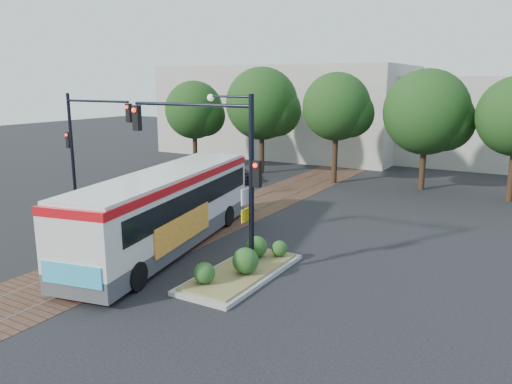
% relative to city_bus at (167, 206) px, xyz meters
% --- Properties ---
extents(ground, '(120.00, 120.00, 0.00)m').
position_rel_city_bus_xyz_m(ground, '(-0.61, -0.11, -1.73)').
color(ground, black).
rests_on(ground, ground).
extents(trackbed, '(3.60, 40.00, 0.02)m').
position_rel_city_bus_xyz_m(trackbed, '(-0.61, 3.89, -1.73)').
color(trackbed, brown).
rests_on(trackbed, ground).
extents(tree_row, '(26.40, 5.60, 7.67)m').
position_rel_city_bus_xyz_m(tree_row, '(0.60, 16.31, 3.12)').
color(tree_row, '#382314').
rests_on(tree_row, ground).
extents(warehouses, '(40.00, 13.00, 8.00)m').
position_rel_city_bus_xyz_m(warehouses, '(-1.14, 28.63, 2.08)').
color(warehouses, '#ADA899').
rests_on(warehouses, ground).
extents(city_bus, '(4.73, 11.85, 3.11)m').
position_rel_city_bus_xyz_m(city_bus, '(0.00, 0.00, 0.00)').
color(city_bus, '#444346').
rests_on(city_bus, ground).
extents(traffic_island, '(2.20, 5.20, 1.13)m').
position_rel_city_bus_xyz_m(traffic_island, '(4.21, -1.01, -1.40)').
color(traffic_island, gray).
rests_on(traffic_island, ground).
extents(signal_pole_main, '(5.49, 0.46, 6.00)m').
position_rel_city_bus_xyz_m(signal_pole_main, '(3.25, -0.92, 2.42)').
color(signal_pole_main, black).
rests_on(signal_pole_main, ground).
extents(signal_pole_left, '(4.99, 0.34, 6.00)m').
position_rel_city_bus_xyz_m(signal_pole_left, '(-8.98, 3.88, 2.13)').
color(signal_pole_left, black).
rests_on(signal_pole_left, ground).
extents(officer, '(0.66, 0.47, 1.72)m').
position_rel_city_bus_xyz_m(officer, '(-6.59, 5.13, -0.87)').
color(officer, black).
rests_on(officer, ground).
extents(parked_car, '(4.52, 3.03, 1.22)m').
position_rel_city_bus_xyz_m(parked_car, '(-5.53, 13.15, -1.12)').
color(parked_car, black).
rests_on(parked_car, ground).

